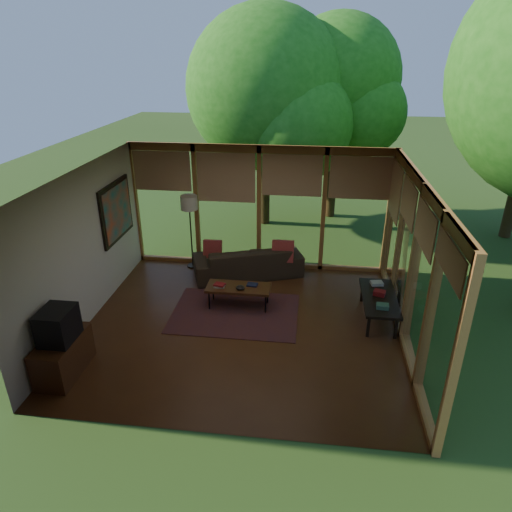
# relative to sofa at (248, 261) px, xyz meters

# --- Properties ---
(floor) EXTENTS (5.50, 5.50, 0.00)m
(floor) POSITION_rel_sofa_xyz_m (0.18, -2.00, -0.33)
(floor) COLOR #572F17
(floor) RESTS_ON ground
(ceiling) EXTENTS (5.50, 5.50, 0.00)m
(ceiling) POSITION_rel_sofa_xyz_m (0.18, -2.00, 2.37)
(ceiling) COLOR silver
(ceiling) RESTS_ON ground
(wall_left) EXTENTS (0.04, 5.00, 2.70)m
(wall_left) POSITION_rel_sofa_xyz_m (-2.57, -2.00, 1.02)
(wall_left) COLOR silver
(wall_left) RESTS_ON ground
(wall_front) EXTENTS (5.50, 0.04, 2.70)m
(wall_front) POSITION_rel_sofa_xyz_m (0.18, -4.50, 1.02)
(wall_front) COLOR silver
(wall_front) RESTS_ON ground
(window_wall_back) EXTENTS (5.50, 0.12, 2.70)m
(window_wall_back) POSITION_rel_sofa_xyz_m (0.18, 0.50, 1.02)
(window_wall_back) COLOR #A26832
(window_wall_back) RESTS_ON ground
(window_wall_right) EXTENTS (0.12, 5.00, 2.70)m
(window_wall_right) POSITION_rel_sofa_xyz_m (2.93, -2.00, 1.02)
(window_wall_right) COLOR #A26832
(window_wall_right) RESTS_ON ground
(tree_nw) EXTENTS (4.01, 4.01, 5.54)m
(tree_nw) POSITION_rel_sofa_xyz_m (0.01, 3.34, 3.19)
(tree_nw) COLOR #3C2D16
(tree_nw) RESTS_ON ground
(tree_ne) EXTENTS (3.20, 3.20, 5.37)m
(tree_ne) POSITION_rel_sofa_xyz_m (1.84, 4.17, 3.42)
(tree_ne) COLOR #3C2D16
(tree_ne) RESTS_ON ground
(rug) EXTENTS (2.32, 1.64, 0.01)m
(rug) POSITION_rel_sofa_xyz_m (-0.01, -1.61, -0.33)
(rug) COLOR maroon
(rug) RESTS_ON floor
(sofa) EXTENTS (2.45, 1.61, 0.67)m
(sofa) POSITION_rel_sofa_xyz_m (0.00, 0.00, 0.00)
(sofa) COLOR #322519
(sofa) RESTS_ON floor
(pillow_left) EXTENTS (0.39, 0.21, 0.41)m
(pillow_left) POSITION_rel_sofa_xyz_m (-0.75, -0.05, 0.24)
(pillow_left) COLOR maroon
(pillow_left) RESTS_ON sofa
(pillow_right) EXTENTS (0.45, 0.24, 0.47)m
(pillow_right) POSITION_rel_sofa_xyz_m (0.75, -0.05, 0.27)
(pillow_right) COLOR maroon
(pillow_right) RESTS_ON sofa
(ct_book_lower) EXTENTS (0.20, 0.15, 0.03)m
(ct_book_lower) POSITION_rel_sofa_xyz_m (-0.34, -1.40, 0.11)
(ct_book_lower) COLOR #A9A399
(ct_book_lower) RESTS_ON coffee_table
(ct_book_upper) EXTENTS (0.23, 0.19, 0.03)m
(ct_book_upper) POSITION_rel_sofa_xyz_m (-0.34, -1.40, 0.14)
(ct_book_upper) COLOR maroon
(ct_book_upper) RESTS_ON coffee_table
(ct_book_side) EXTENTS (0.21, 0.17, 0.03)m
(ct_book_side) POSITION_rel_sofa_xyz_m (0.26, -1.27, 0.11)
(ct_book_side) COLOR #161A32
(ct_book_side) RESTS_ON coffee_table
(ct_bowl) EXTENTS (0.16, 0.16, 0.07)m
(ct_bowl) POSITION_rel_sofa_xyz_m (0.06, -1.45, 0.13)
(ct_bowl) COLOR black
(ct_bowl) RESTS_ON coffee_table
(media_cabinet) EXTENTS (0.50, 1.00, 0.60)m
(media_cabinet) POSITION_rel_sofa_xyz_m (-2.29, -3.59, -0.03)
(media_cabinet) COLOR #4D2915
(media_cabinet) RESTS_ON floor
(television) EXTENTS (0.45, 0.55, 0.50)m
(television) POSITION_rel_sofa_xyz_m (-2.27, -3.59, 0.52)
(television) COLOR black
(television) RESTS_ON media_cabinet
(console_book_a) EXTENTS (0.22, 0.16, 0.07)m
(console_book_a) POSITION_rel_sofa_xyz_m (2.58, -1.86, 0.16)
(console_book_a) COLOR #386250
(console_book_a) RESTS_ON side_console
(console_book_b) EXTENTS (0.24, 0.20, 0.09)m
(console_book_b) POSITION_rel_sofa_xyz_m (2.58, -1.41, 0.17)
(console_book_b) COLOR maroon
(console_book_b) RESTS_ON side_console
(console_book_c) EXTENTS (0.24, 0.20, 0.06)m
(console_book_c) POSITION_rel_sofa_xyz_m (2.58, -1.01, 0.15)
(console_book_c) COLOR #A9A399
(console_book_c) RESTS_ON side_console
(floor_lamp) EXTENTS (0.36, 0.36, 1.65)m
(floor_lamp) POSITION_rel_sofa_xyz_m (-1.29, 0.25, 1.07)
(floor_lamp) COLOR black
(floor_lamp) RESTS_ON floor
(coffee_table) EXTENTS (1.20, 0.50, 0.43)m
(coffee_table) POSITION_rel_sofa_xyz_m (0.01, -1.35, 0.06)
(coffee_table) COLOR #4D2915
(coffee_table) RESTS_ON floor
(side_console) EXTENTS (0.60, 1.40, 0.46)m
(side_console) POSITION_rel_sofa_xyz_m (2.58, -1.46, 0.08)
(side_console) COLOR black
(side_console) RESTS_ON floor
(wall_painting) EXTENTS (0.06, 1.35, 1.15)m
(wall_painting) POSITION_rel_sofa_xyz_m (-2.53, -0.60, 1.22)
(wall_painting) COLOR black
(wall_painting) RESTS_ON wall_left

